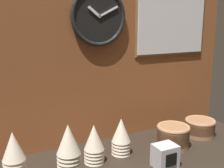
% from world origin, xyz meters
% --- Properties ---
extents(ground_plane, '(1.60, 0.56, 0.04)m').
position_xyz_m(ground_plane, '(0.00, 0.00, -0.02)').
color(ground_plane, black).
extents(wall_tiled_back, '(1.60, 0.03, 1.05)m').
position_xyz_m(wall_tiled_back, '(0.00, 0.27, 0.53)').
color(wall_tiled_back, brown).
rests_on(wall_tiled_back, ground_plane).
extents(cup_stack_center_left, '(0.09, 0.09, 0.25)m').
position_xyz_m(cup_stack_center_left, '(-0.25, -0.09, 0.13)').
color(cup_stack_center_left, beige).
rests_on(cup_stack_center_left, ground_plane).
extents(cup_stack_center_right, '(0.09, 0.09, 0.17)m').
position_xyz_m(cup_stack_center_right, '(0.05, 0.06, 0.09)').
color(cup_stack_center_right, beige).
rests_on(cup_stack_center_right, ground_plane).
extents(cup_stack_center, '(0.09, 0.09, 0.17)m').
position_xyz_m(cup_stack_center, '(-0.09, 0.05, 0.09)').
color(cup_stack_center, beige).
rests_on(cup_stack_center, ground_plane).
extents(cup_stack_left, '(0.09, 0.09, 0.21)m').
position_xyz_m(cup_stack_left, '(-0.43, 0.04, 0.10)').
color(cup_stack_left, beige).
rests_on(cup_stack_left, ground_plane).
extents(bowl_stack_right, '(0.16, 0.16, 0.11)m').
position_xyz_m(bowl_stack_right, '(0.32, 0.01, 0.06)').
color(bowl_stack_right, '#996B47').
rests_on(bowl_stack_right, ground_plane).
extents(bowl_stack_far_right, '(0.16, 0.16, 0.09)m').
position_xyz_m(bowl_stack_far_right, '(0.54, 0.06, 0.05)').
color(bowl_stack_far_right, '#996B47').
rests_on(bowl_stack_far_right, ground_plane).
extents(wall_clock, '(0.28, 0.03, 0.28)m').
position_xyz_m(wall_clock, '(0.02, 0.23, 0.63)').
color(wall_clock, black).
extents(menu_board, '(0.46, 0.01, 0.48)m').
position_xyz_m(menu_board, '(0.46, 0.24, 0.67)').
color(menu_board, olive).
extents(napkin_dispenser, '(0.10, 0.09, 0.10)m').
position_xyz_m(napkin_dispenser, '(0.16, -0.13, 0.05)').
color(napkin_dispenser, '#B7B7BC').
rests_on(napkin_dispenser, ground_plane).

